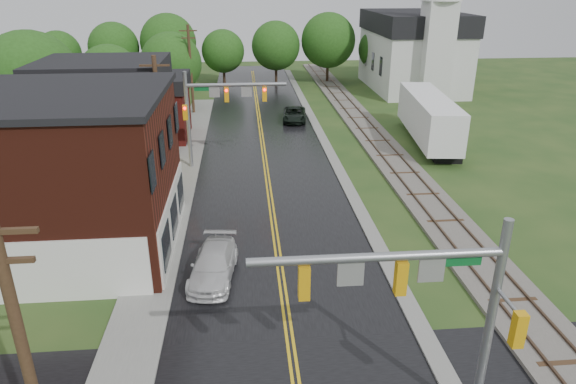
{
  "coord_description": "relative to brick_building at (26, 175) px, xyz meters",
  "views": [
    {
      "loc": [
        -1.52,
        -10.03,
        13.29
      ],
      "look_at": [
        0.52,
        13.25,
        3.5
      ],
      "focal_mm": 32.0,
      "sensor_mm": 36.0,
      "label": 1
    }
  ],
  "objects": [
    {
      "name": "utility_pole_a",
      "position": [
        5.68,
        -15.0,
        0.57
      ],
      "size": [
        1.8,
        0.28,
        9.0
      ],
      "color": "#382616",
      "rests_on": "ground"
    },
    {
      "name": "railroad",
      "position": [
        22.48,
        20.0,
        -4.05
      ],
      "size": [
        3.2,
        80.0,
        0.3
      ],
      "color": "#59544C",
      "rests_on": "ground"
    },
    {
      "name": "utility_pole_b",
      "position": [
        5.68,
        7.0,
        0.57
      ],
      "size": [
        1.8,
        0.28,
        9.0
      ],
      "color": "#382616",
      "rests_on": "ground"
    },
    {
      "name": "yellow_house",
      "position": [
        1.48,
        11.0,
        -0.95
      ],
      "size": [
        8.0,
        7.0,
        6.4
      ],
      "primitive_type": "cube",
      "color": "tan",
      "rests_on": "ground"
    },
    {
      "name": "tree_left_b",
      "position": [
        -5.36,
        16.9,
        1.57
      ],
      "size": [
        7.6,
        7.6,
        9.69
      ],
      "color": "black",
      "rests_on": "ground"
    },
    {
      "name": "church",
      "position": [
        32.48,
        38.74,
        1.68
      ],
      "size": [
        10.4,
        18.4,
        20.0
      ],
      "color": "silver",
      "rests_on": "ground"
    },
    {
      "name": "utility_pole_c",
      "position": [
        5.68,
        29.0,
        0.57
      ],
      "size": [
        1.8,
        0.28,
        9.0
      ],
      "color": "#382616",
      "rests_on": "ground"
    },
    {
      "name": "pickup_white",
      "position": [
        9.28,
        -3.7,
        -3.46
      ],
      "size": [
        2.5,
        4.99,
        1.39
      ],
      "primitive_type": "imported",
      "rotation": [
        0.0,
        0.0,
        -0.12
      ],
      "color": "silver",
      "rests_on": "ground"
    },
    {
      "name": "tree_left_e",
      "position": [
        3.64,
        30.9,
        0.66
      ],
      "size": [
        6.4,
        6.4,
        8.16
      ],
      "color": "black",
      "rests_on": "ground"
    },
    {
      "name": "suv_dark",
      "position": [
        15.98,
        24.89,
        -3.48
      ],
      "size": [
        2.72,
        5.03,
        1.34
      ],
      "primitive_type": "imported",
      "rotation": [
        0.0,
        0.0,
        -0.11
      ],
      "color": "black",
      "rests_on": "ground"
    },
    {
      "name": "semi_trailer",
      "position": [
        26.64,
        16.45,
        -1.76
      ],
      "size": [
        4.3,
        13.26,
        4.06
      ],
      "color": "black",
      "rests_on": "ground"
    },
    {
      "name": "brick_building",
      "position": [
        0.0,
        0.0,
        0.0
      ],
      "size": [
        14.3,
        10.3,
        8.3
      ],
      "color": "#4B1A10",
      "rests_on": "ground"
    },
    {
      "name": "curb_right",
      "position": [
        17.88,
        20.0,
        -4.15
      ],
      "size": [
        0.8,
        70.0,
        0.12
      ],
      "primitive_type": "cube",
      "color": "gray",
      "rests_on": "ground"
    },
    {
      "name": "traffic_signal_far",
      "position": [
        9.01,
        12.0,
        0.82
      ],
      "size": [
        7.34,
        0.43,
        7.2
      ],
      "color": "gray",
      "rests_on": "ground"
    },
    {
      "name": "traffic_signal_near",
      "position": [
        15.96,
        -13.0,
        0.82
      ],
      "size": [
        7.34,
        0.3,
        7.2
      ],
      "color": "gray",
      "rests_on": "ground"
    },
    {
      "name": "darkred_building",
      "position": [
        2.48,
        20.0,
        -1.95
      ],
      "size": [
        7.0,
        6.0,
        4.4
      ],
      "primitive_type": "cube",
      "color": "#3F0F0C",
      "rests_on": "ground"
    },
    {
      "name": "main_road",
      "position": [
        12.48,
        15.0,
        -4.15
      ],
      "size": [
        10.0,
        90.0,
        0.02
      ],
      "primitive_type": "cube",
      "color": "black",
      "rests_on": "ground"
    },
    {
      "name": "tree_left_c",
      "position": [
        -1.36,
        24.9,
        0.36
      ],
      "size": [
        6.0,
        6.0,
        7.65
      ],
      "color": "black",
      "rests_on": "ground"
    },
    {
      "name": "sidewalk_left",
      "position": [
        6.28,
        10.0,
        -4.15
      ],
      "size": [
        2.4,
        50.0,
        0.12
      ],
      "primitive_type": "cube",
      "color": "gray",
      "rests_on": "ground"
    }
  ]
}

